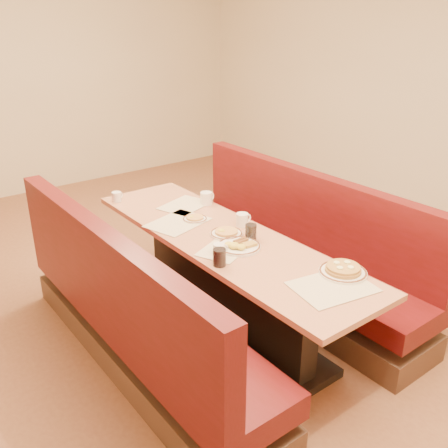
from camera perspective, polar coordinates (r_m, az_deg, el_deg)
ground at (r=3.88m, az=-0.09°, el=-11.57°), size 8.00×8.00×0.00m
room_envelope at (r=3.20m, az=-0.11°, el=18.15°), size 6.04×8.04×2.82m
diner_table at (r=3.68m, az=-0.09°, el=-6.77°), size 0.70×2.50×0.75m
booth_left at (r=3.36m, az=-10.23°, el=-10.65°), size 0.55×2.50×1.05m
booth_right at (r=4.12m, az=8.04°, el=-3.77°), size 0.55×2.50×1.05m
placemat_near_left at (r=3.32m, az=0.06°, el=-2.90°), size 0.43×0.38×0.00m
placemat_near_right at (r=2.95m, az=12.30°, el=-7.02°), size 0.51×0.42×0.00m
placemat_far_left at (r=3.75m, az=-5.31°, el=0.19°), size 0.51×0.43×0.00m
placemat_far_right at (r=4.08m, az=-4.51°, el=2.16°), size 0.46×0.40×0.00m
pancake_plate at (r=3.10m, az=13.44°, el=-5.21°), size 0.29×0.29×0.07m
eggs_plate at (r=3.34m, az=1.70°, el=-2.51°), size 0.29×0.29×0.06m
extra_plate_mid at (r=3.53m, az=0.26°, el=-1.04°), size 0.23×0.23×0.05m
extra_plate_far at (r=3.79m, az=-3.36°, el=0.63°), size 0.19×0.19×0.04m
coffee_mug_a at (r=3.67m, az=2.14°, el=0.53°), size 0.13×0.09×0.10m
coffee_mug_b at (r=3.23m, az=-0.55°, el=-2.91°), size 0.11×0.07×0.08m
coffee_mug_c at (r=4.09m, az=-1.99°, el=2.99°), size 0.14×0.10×0.10m
coffee_mug_d at (r=4.24m, az=-12.15°, el=3.09°), size 0.11×0.08×0.08m
soda_tumbler_near at (r=3.10m, az=-0.52°, el=-3.84°), size 0.08×0.08×0.11m
soda_tumbler_mid at (r=3.46m, az=3.08°, el=-0.89°), size 0.08×0.08×0.11m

